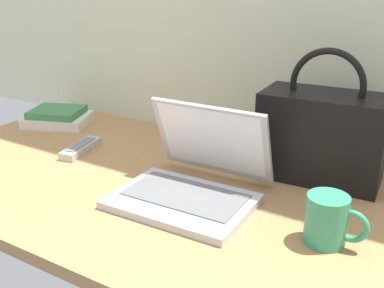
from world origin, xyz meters
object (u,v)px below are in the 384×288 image
Objects in this scene: coffee_mug at (328,220)px; book_stack at (58,117)px; laptop at (193,179)px; remote_control_near at (81,148)px; handbag at (322,134)px.

coffee_mug is 1.03m from book_stack.
coffee_mug is (0.32, -0.03, 0.01)m from laptop.
laptop is at bearing 174.02° from coffee_mug.
book_stack reaches higher than remote_control_near.
laptop is 1.26× the size of book_stack.
coffee_mug reaches higher than book_stack.
remote_control_near is 0.50× the size of handbag.
laptop is 2.60× the size of coffee_mug.
handbag is at bearing 16.19° from remote_control_near.
remote_control_near is at bearing -163.81° from handbag.
remote_control_near is 0.68m from handbag.
laptop reaches higher than remote_control_near.
remote_control_near is at bearing -30.59° from book_stack.
coffee_mug is 0.37× the size of handbag.
laptop is at bearing -130.28° from handbag.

